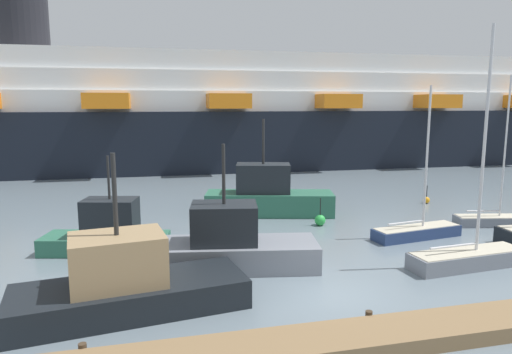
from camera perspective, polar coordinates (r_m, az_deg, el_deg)
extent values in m
plane|color=slate|center=(19.26, 9.67, -14.14)|extent=(600.00, 600.00, 0.00)
cube|color=olive|center=(15.96, 15.53, -18.44)|extent=(22.85, 1.87, 0.52)
cylinder|color=#423323|center=(15.29, -20.64, -19.77)|extent=(0.24, 0.24, 0.63)
cylinder|color=#423323|center=(16.74, 13.77, -16.80)|extent=(0.24, 0.24, 0.63)
cube|color=gray|center=(23.96, 24.71, -9.22)|extent=(5.90, 1.97, 0.74)
cube|color=beige|center=(23.85, 24.77, -8.33)|extent=(5.66, 1.83, 0.04)
cylinder|color=silver|center=(23.24, 26.44, 3.98)|extent=(0.14, 0.14, 10.26)
cylinder|color=silver|center=(23.20, 23.28, -7.85)|extent=(2.61, 0.32, 0.11)
cube|color=navy|center=(27.86, 19.25, -6.51)|extent=(5.48, 2.08, 0.63)
cube|color=beige|center=(27.78, 19.29, -5.84)|extent=(5.25, 1.95, 0.04)
cylinder|color=silver|center=(27.35, 20.39, 2.27)|extent=(0.13, 0.13, 7.91)
cylinder|color=silver|center=(27.21, 18.08, -5.37)|extent=(2.39, 0.45, 0.10)
cube|color=gray|center=(32.61, 27.29, -4.84)|extent=(4.82, 2.26, 0.57)
cube|color=beige|center=(32.54, 27.33, -4.32)|extent=(4.62, 2.11, 0.04)
cylinder|color=silver|center=(32.08, 28.47, 3.27)|extent=(0.11, 0.11, 8.70)
cylinder|color=silver|center=(32.16, 26.31, -3.79)|extent=(2.06, 0.53, 0.09)
cube|color=gray|center=(21.73, -2.87, -9.57)|extent=(8.19, 4.07, 1.22)
cube|color=#1E2328|center=(21.29, -3.96, -5.71)|extent=(3.30, 2.59, 1.81)
cylinder|color=#262626|center=(20.83, -4.03, 0.35)|extent=(0.16, 0.16, 2.74)
cube|color=#2D6B51|center=(25.16, -18.10, -7.81)|extent=(6.64, 3.63, 0.88)
cube|color=#1E2328|center=(24.70, -17.57, -4.77)|extent=(2.97, 2.24, 1.89)
cylinder|color=#262626|center=(24.31, -17.79, -0.07)|extent=(0.13, 0.13, 2.21)
cube|color=black|center=(18.05, -15.15, -14.09)|extent=(8.70, 4.14, 1.08)
cube|color=#A3845B|center=(17.50, -16.73, -9.78)|extent=(3.56, 2.71, 1.85)
cylinder|color=#262626|center=(16.90, -17.10, -2.08)|extent=(0.17, 0.17, 2.93)
cube|color=#2D6B51|center=(31.75, 1.67, -3.28)|extent=(9.03, 4.62, 1.53)
cube|color=#1E2328|center=(31.42, 0.90, -0.15)|extent=(3.99, 2.78, 1.98)
cylinder|color=#262626|center=(31.12, 0.91, 4.41)|extent=(0.17, 0.17, 3.03)
sphere|color=green|center=(29.22, 7.93, -5.31)|extent=(0.68, 0.68, 0.68)
cylinder|color=black|center=(29.02, 7.97, -3.63)|extent=(0.06, 0.06, 1.08)
sphere|color=orange|center=(37.65, 20.33, -2.69)|extent=(0.50, 0.50, 0.50)
cylinder|color=black|center=(37.52, 20.39, -1.65)|extent=(0.06, 0.06, 0.89)
sphere|color=green|center=(35.03, 0.14, -2.75)|extent=(0.76, 0.76, 0.76)
cylinder|color=black|center=(34.89, 0.14, -1.60)|extent=(0.06, 0.06, 0.67)
cube|color=black|center=(58.16, -4.74, 4.89)|extent=(122.80, 19.93, 6.73)
cube|color=white|center=(58.01, -4.80, 9.30)|extent=(112.96, 17.65, 2.20)
cube|color=white|center=(58.06, -4.83, 11.47)|extent=(106.19, 16.59, 2.20)
cube|color=white|center=(58.20, -4.86, 13.64)|extent=(99.41, 15.53, 2.20)
cube|color=orange|center=(48.84, -17.96, 8.95)|extent=(4.48, 3.53, 1.54)
cube|color=orange|center=(49.18, -3.44, 9.37)|extent=(4.48, 3.53, 1.54)
cube|color=orange|center=(52.47, 10.08, 9.22)|extent=(4.48, 3.53, 1.54)
cube|color=orange|center=(58.19, 21.45, 8.71)|extent=(4.48, 3.53, 1.54)
cylinder|color=black|center=(59.99, -27.26, 16.57)|extent=(6.17, 6.17, 6.12)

